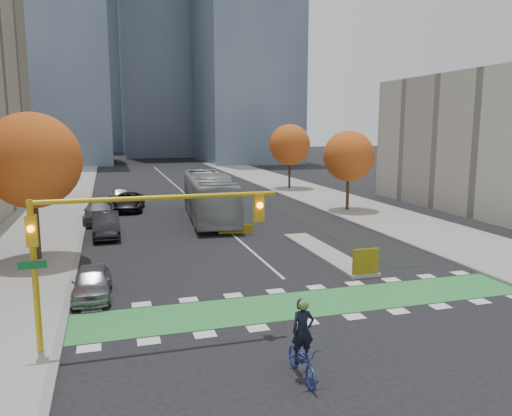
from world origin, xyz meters
TOP-DOWN VIEW (x-y plane):
  - ground at (0.00, 0.00)m, footprint 300.00×300.00m
  - sidewalk_west at (-13.50, 20.00)m, footprint 7.00×120.00m
  - sidewalk_east at (13.50, 20.00)m, footprint 7.00×120.00m
  - curb_west at (-10.00, 20.00)m, footprint 0.30×120.00m
  - curb_east at (10.00, 20.00)m, footprint 0.30×120.00m
  - bike_crossing at (0.00, 1.50)m, footprint 20.00×3.00m
  - centre_line at (0.00, 40.00)m, footprint 0.15×70.00m
  - bike_lane_paint at (7.50, 30.00)m, footprint 2.50×50.00m
  - median_island at (4.00, 9.00)m, footprint 1.60×10.00m
  - hazard_board at (4.00, 4.20)m, footprint 1.40×0.12m
  - tower_ne at (20.00, 85.00)m, footprint 18.00×24.00m
  - tower_far at (-4.00, 140.00)m, footprint 26.00×26.00m
  - tree_west at (-12.00, 12.00)m, footprint 5.20×5.20m
  - tree_east_near at (12.00, 22.00)m, footprint 4.40×4.40m
  - tree_east_far at (12.50, 38.00)m, footprint 4.80×4.80m
  - traffic_signal_west at (-7.93, -0.51)m, footprint 8.53×0.56m
  - cyclist at (-2.79, -4.34)m, footprint 0.75×2.14m
  - bus at (-0.39, 21.74)m, footprint 4.26×13.65m
  - parked_car_a at (-9.00, 5.00)m, footprint 1.73×4.07m
  - parked_car_b at (-8.41, 17.41)m, footprint 1.83×5.03m
  - parked_car_c at (-8.92, 22.97)m, footprint 2.37×5.66m
  - parked_car_d at (-6.50, 27.97)m, footprint 3.26×5.90m
  - parked_car_e at (-7.07, 32.97)m, footprint 2.39×4.68m

SIDE VIEW (x-z plane):
  - ground at x=0.00m, z-range 0.00..0.00m
  - centre_line at x=0.00m, z-range 0.00..0.01m
  - bike_lane_paint at x=7.50m, z-range 0.00..0.01m
  - bike_crossing at x=0.00m, z-range 0.00..0.01m
  - sidewalk_west at x=-13.50m, z-range 0.00..0.15m
  - sidewalk_east at x=13.50m, z-range 0.00..0.15m
  - curb_west at x=-10.00m, z-range -0.01..0.15m
  - curb_east at x=10.00m, z-range -0.01..0.15m
  - median_island at x=4.00m, z-range 0.00..0.16m
  - parked_car_a at x=-9.00m, z-range 0.00..1.37m
  - parked_car_e at x=-7.07m, z-range 0.00..1.53m
  - parked_car_d at x=-6.50m, z-range 0.00..1.56m
  - hazard_board at x=4.00m, z-range 0.15..1.45m
  - parked_car_c at x=-8.92m, z-range 0.00..1.63m
  - cyclist at x=-2.79m, z-range -0.41..2.06m
  - parked_car_b at x=-8.41m, z-range 0.00..1.65m
  - bus at x=-0.39m, z-range 0.00..3.74m
  - traffic_signal_west at x=-7.93m, z-range 1.43..6.63m
  - tree_east_near at x=12.00m, z-range 1.33..8.40m
  - tree_east_far at x=12.50m, z-range 1.42..9.07m
  - tree_west at x=-12.00m, z-range 1.50..9.73m
  - tower_ne at x=20.00m, z-range 0.00..60.00m
  - tower_far at x=-4.00m, z-range 0.00..80.00m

